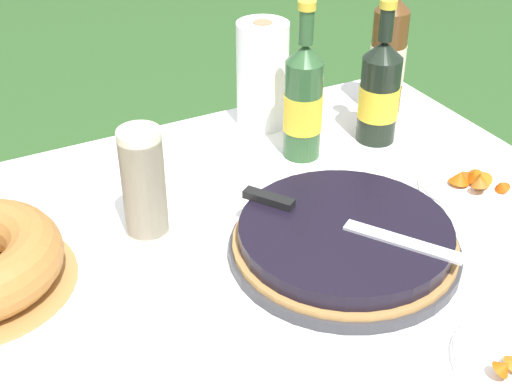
# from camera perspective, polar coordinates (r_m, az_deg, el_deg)

# --- Properties ---
(garden_table) EXTENTS (1.51, 1.04, 0.75)m
(garden_table) POSITION_cam_1_polar(r_m,az_deg,el_deg) (1.17, -4.70, -10.20)
(garden_table) COLOR #A87A47
(garden_table) RESTS_ON ground_plane
(tablecloth) EXTENTS (1.52, 1.05, 0.10)m
(tablecloth) POSITION_cam_1_polar(r_m,az_deg,el_deg) (1.13, -4.83, -7.96)
(tablecloth) COLOR white
(tablecloth) RESTS_ON garden_table
(berry_tart) EXTENTS (0.38, 0.38, 0.06)m
(berry_tart) POSITION_cam_1_polar(r_m,az_deg,el_deg) (1.17, 7.10, -3.89)
(berry_tart) COLOR #38383D
(berry_tart) RESTS_ON tablecloth
(serving_knife) EXTENTS (0.23, 0.33, 0.01)m
(serving_knife) POSITION_cam_1_polar(r_m,az_deg,el_deg) (1.15, 5.88, -2.08)
(serving_knife) COLOR silver
(serving_knife) RESTS_ON berry_tart
(cup_stack) EXTENTS (0.07, 0.07, 0.20)m
(cup_stack) POSITION_cam_1_polar(r_m,az_deg,el_deg) (1.18, -8.97, 0.56)
(cup_stack) COLOR beige
(cup_stack) RESTS_ON tablecloth
(cider_bottle_green) EXTENTS (0.08, 0.08, 0.32)m
(cider_bottle_green) POSITION_cam_1_polar(r_m,az_deg,el_deg) (1.40, 3.80, 7.25)
(cider_bottle_green) COLOR #2D562D
(cider_bottle_green) RESTS_ON tablecloth
(cider_bottle_amber) EXTENTS (0.08, 0.08, 0.35)m
(cider_bottle_amber) POSITION_cam_1_polar(r_m,az_deg,el_deg) (1.60, 10.52, 10.78)
(cider_bottle_amber) COLOR brown
(cider_bottle_amber) RESTS_ON tablecloth
(juice_bottle_red) EXTENTS (0.08, 0.08, 0.30)m
(juice_bottle_red) POSITION_cam_1_polar(r_m,az_deg,el_deg) (1.48, 9.86, 7.92)
(juice_bottle_red) COLOR black
(juice_bottle_red) RESTS_ON tablecloth
(snack_plate_far) EXTENTS (0.20, 0.20, 0.06)m
(snack_plate_far) POSITION_cam_1_polar(r_m,az_deg,el_deg) (1.39, 16.96, 0.58)
(snack_plate_far) COLOR white
(snack_plate_far) RESTS_ON tablecloth
(paper_towel_roll) EXTENTS (0.11, 0.11, 0.23)m
(paper_towel_roll) POSITION_cam_1_polar(r_m,az_deg,el_deg) (1.52, 0.52, 9.36)
(paper_towel_roll) COLOR white
(paper_towel_roll) RESTS_ON tablecloth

